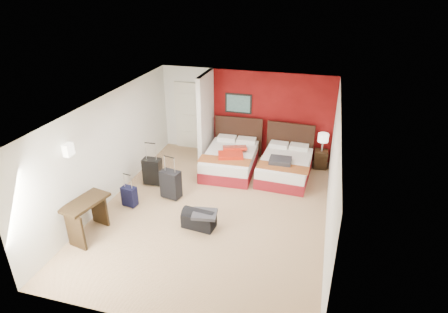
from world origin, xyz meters
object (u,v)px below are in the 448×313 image
(nightstand, at_px, (321,159))
(duffel_bag, at_px, (199,220))
(red_suitcase_open, at_px, (233,152))
(suitcase_charcoal, at_px, (171,185))
(bed_left, at_px, (230,161))
(bed_right, at_px, (285,168))
(suitcase_black, at_px, (153,172))
(desk, at_px, (88,218))
(table_lamp, at_px, (323,142))
(suitcase_navy, at_px, (130,197))

(nightstand, height_order, duffel_bag, nightstand)
(red_suitcase_open, height_order, nightstand, red_suitcase_open)
(nightstand, bearing_deg, suitcase_charcoal, -144.33)
(bed_left, xyz_separation_m, bed_right, (1.49, 0.03, -0.01))
(suitcase_black, distance_m, suitcase_charcoal, 0.86)
(bed_left, bearing_deg, suitcase_black, -146.34)
(red_suitcase_open, bearing_deg, duffel_bag, -109.26)
(suitcase_charcoal, bearing_deg, red_suitcase_open, 67.82)
(suitcase_black, distance_m, desk, 2.33)
(table_lamp, xyz_separation_m, suitcase_black, (-4.10, -2.10, -0.42))
(suitcase_navy, height_order, duffel_bag, suitcase_navy)
(bed_left, distance_m, red_suitcase_open, 0.37)
(bed_right, xyz_separation_m, desk, (-3.56, -3.57, 0.14))
(bed_right, distance_m, suitcase_black, 3.45)
(nightstand, bearing_deg, red_suitcase_open, -158.95)
(bed_right, xyz_separation_m, table_lamp, (0.89, 0.83, 0.49))
(suitcase_black, bearing_deg, red_suitcase_open, 30.07)
(bed_left, xyz_separation_m, duffel_bag, (0.02, -2.68, -0.11))
(suitcase_navy, bearing_deg, table_lamp, 47.25)
(red_suitcase_open, distance_m, desk, 4.08)
(red_suitcase_open, bearing_deg, nightstand, 5.36)
(suitcase_navy, xyz_separation_m, duffel_bag, (1.81, -0.35, -0.06))
(suitcase_navy, xyz_separation_m, desk, (-0.27, -1.21, 0.18))
(bed_left, relative_size, suitcase_black, 2.77)
(suitcase_navy, relative_size, duffel_bag, 0.68)
(suitcase_charcoal, height_order, duffel_bag, suitcase_charcoal)
(table_lamp, height_order, duffel_bag, table_lamp)
(bed_right, xyz_separation_m, suitcase_black, (-3.21, -1.27, 0.07))
(table_lamp, bearing_deg, suitcase_black, -152.86)
(duffel_bag, bearing_deg, bed_left, 96.96)
(bed_left, bearing_deg, nightstand, 17.52)
(nightstand, relative_size, duffel_bag, 0.73)
(suitcase_navy, bearing_deg, desk, -92.89)
(suitcase_black, xyz_separation_m, desk, (-0.35, -2.30, 0.07))
(nightstand, xyz_separation_m, desk, (-4.45, -4.40, 0.16))
(suitcase_navy, distance_m, duffel_bag, 1.84)
(suitcase_navy, bearing_deg, bed_left, 62.34)
(bed_right, relative_size, red_suitcase_open, 2.03)
(bed_left, distance_m, duffel_bag, 2.68)
(suitcase_charcoal, bearing_deg, suitcase_black, 157.19)
(red_suitcase_open, xyz_separation_m, nightstand, (2.28, 0.96, -0.37))
(red_suitcase_open, relative_size, duffel_bag, 1.29)
(suitcase_black, height_order, desk, desk)
(red_suitcase_open, bearing_deg, suitcase_black, -165.20)
(table_lamp, bearing_deg, nightstand, 0.00)
(table_lamp, xyz_separation_m, suitcase_navy, (-4.18, -3.19, -0.52))
(bed_left, distance_m, suitcase_navy, 2.94)
(red_suitcase_open, bearing_deg, desk, -139.55)
(suitcase_charcoal, xyz_separation_m, desk, (-1.06, -1.81, 0.07))
(suitcase_black, height_order, suitcase_charcoal, same)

